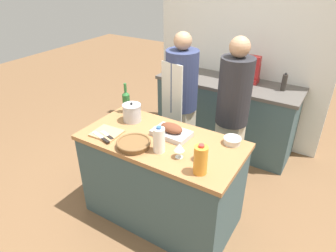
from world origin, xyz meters
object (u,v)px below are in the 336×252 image
(cutting_board, at_px, (107,133))
(stand_mixer, at_px, (252,72))
(person_cook_guest, at_px, (232,111))
(wine_glass_left, at_px, (200,149))
(knife_paring, at_px, (107,135))
(person_cook_aproned, at_px, (181,98))
(juice_jug, at_px, (201,160))
(milk_jug, at_px, (159,140))
(wine_glass_right, at_px, (179,147))
(wine_bottle_green, at_px, (126,101))
(roasting_pan, at_px, (171,131))
(wicker_basket, at_px, (134,144))
(stock_pot, at_px, (132,113))
(condiment_bottle_tall, at_px, (284,82))
(knife_chef, at_px, (101,137))
(condiment_bottle_short, at_px, (183,70))
(mixing_bowl, at_px, (232,140))

(cutting_board, bearing_deg, stand_mixer, 69.04)
(person_cook_guest, bearing_deg, wine_glass_left, -81.38)
(knife_paring, height_order, person_cook_aproned, person_cook_aproned)
(juice_jug, height_order, milk_jug, juice_jug)
(juice_jug, relative_size, knife_paring, 1.38)
(wine_glass_right, bearing_deg, cutting_board, -177.63)
(wine_bottle_green, distance_m, knife_paring, 0.52)
(roasting_pan, height_order, wicker_basket, roasting_pan)
(stock_pot, height_order, condiment_bottle_tall, condiment_bottle_tall)
(wicker_basket, bearing_deg, milk_jug, 14.46)
(wicker_basket, xyz_separation_m, person_cook_guest, (0.48, 0.98, 0.01))
(roasting_pan, distance_m, knife_paring, 0.56)
(stock_pot, bearing_deg, wicker_basket, -51.03)
(wine_glass_left, relative_size, stand_mixer, 0.39)
(wine_glass_right, relative_size, knife_chef, 0.52)
(roasting_pan, distance_m, juice_jug, 0.56)
(knife_chef, relative_size, person_cook_aproned, 0.15)
(condiment_bottle_tall, height_order, condiment_bottle_short, condiment_bottle_tall)
(wine_bottle_green, distance_m, wine_glass_right, 0.94)
(wine_glass_left, bearing_deg, roasting_pan, 152.13)
(mixing_bowl, xyz_separation_m, wine_glass_right, (-0.28, -0.41, 0.06))
(wicker_basket, height_order, mixing_bowl, mixing_bowl)
(juice_jug, xyz_separation_m, knife_chef, (-0.92, -0.03, -0.09))
(condiment_bottle_tall, bearing_deg, condiment_bottle_short, -169.85)
(milk_jug, bearing_deg, roasting_pan, 99.13)
(wine_glass_left, xyz_separation_m, condiment_bottle_tall, (0.23, 1.69, 0.03))
(wine_glass_right, bearing_deg, wine_glass_left, 20.64)
(wine_glass_left, bearing_deg, stand_mixer, 95.54)
(juice_jug, bearing_deg, knife_paring, 178.85)
(cutting_board, bearing_deg, knife_chef, -76.31)
(wine_glass_right, height_order, condiment_bottle_short, condiment_bottle_short)
(wine_glass_left, bearing_deg, wine_bottle_green, 160.26)
(mixing_bowl, xyz_separation_m, person_cook_aproned, (-0.81, 0.56, -0.02))
(juice_jug, bearing_deg, person_cook_aproned, 125.52)
(wicker_basket, relative_size, cutting_board, 1.14)
(milk_jug, xyz_separation_m, condiment_bottle_short, (-0.65, 1.54, 0.02))
(juice_jug, height_order, condiment_bottle_short, juice_jug)
(wine_glass_left, distance_m, knife_paring, 0.84)
(wine_glass_left, height_order, person_cook_aproned, person_cook_aproned)
(person_cook_aproned, bearing_deg, wine_bottle_green, -110.73)
(person_cook_guest, bearing_deg, stand_mixer, 101.35)
(wine_bottle_green, bearing_deg, cutting_board, -74.15)
(stock_pot, relative_size, wine_bottle_green, 0.63)
(mixing_bowl, height_order, juice_jug, juice_jug)
(stock_pot, relative_size, knife_paring, 1.10)
(stand_mixer, relative_size, person_cook_aproned, 0.21)
(roasting_pan, bearing_deg, person_cook_aproned, 113.21)
(juice_jug, relative_size, wine_glass_left, 1.84)
(cutting_board, bearing_deg, mixing_bowl, 23.62)
(condiment_bottle_tall, height_order, person_cook_guest, person_cook_guest)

